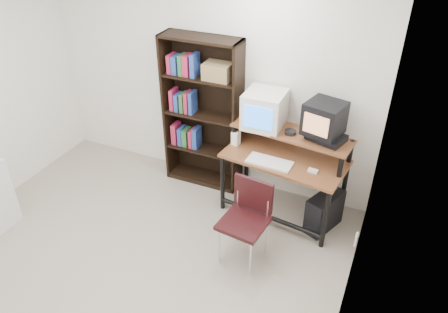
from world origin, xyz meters
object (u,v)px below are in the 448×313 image
at_px(computer_desk, 285,160).
at_px(school_chair, 247,213).
at_px(pc_tower, 324,212).
at_px(crt_tv, 324,118).
at_px(bookshelf, 203,112).
at_px(crt_monitor, 264,110).

relative_size(computer_desk, school_chair, 1.60).
distance_m(pc_tower, school_chair, 0.99).
height_order(crt_tv, pc_tower, crt_tv).
bearing_deg(bookshelf, school_chair, -47.10).
relative_size(crt_monitor, bookshelf, 0.23).
height_order(computer_desk, school_chair, computer_desk).
distance_m(crt_monitor, bookshelf, 0.81).
bearing_deg(bookshelf, crt_monitor, -7.88).
xyz_separation_m(school_chair, bookshelf, (-0.96, 1.02, 0.41)).
distance_m(computer_desk, school_chair, 0.81).
xyz_separation_m(computer_desk, pc_tower, (0.49, -0.08, -0.49)).
height_order(computer_desk, bookshelf, bookshelf).
bearing_deg(school_chair, pc_tower, 55.17).
distance_m(crt_monitor, school_chair, 1.14).
relative_size(crt_monitor, pc_tower, 0.95).
bearing_deg(computer_desk, school_chair, -91.48).
bearing_deg(crt_monitor, bookshelf, 171.56).
relative_size(computer_desk, pc_tower, 3.00).
xyz_separation_m(crt_monitor, pc_tower, (0.80, -0.21, -0.95)).
bearing_deg(bookshelf, computer_desk, -12.66).
bearing_deg(crt_monitor, pc_tower, -15.75).
xyz_separation_m(crt_tv, bookshelf, (-1.41, 0.15, -0.28)).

